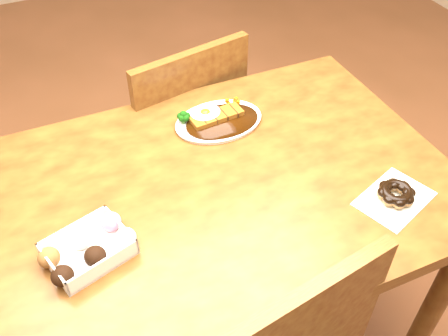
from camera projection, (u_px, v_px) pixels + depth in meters
name	position (u px, v px, depth m)	size (l,w,h in m)	color
table	(211.00, 213.00, 1.28)	(1.20, 0.80, 0.75)	#4D230F
chair_far	(177.00, 134.00, 1.78)	(0.49, 0.49, 0.87)	#4D230F
katsu_curry_plate	(217.00, 119.00, 1.38)	(0.25, 0.18, 0.05)	white
donut_box	(88.00, 248.00, 1.05)	(0.21, 0.17, 0.05)	white
pon_de_ring	(396.00, 194.00, 1.17)	(0.21, 0.18, 0.03)	silver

